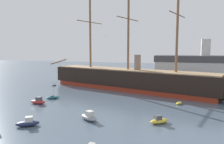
# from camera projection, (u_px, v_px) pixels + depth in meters

# --- Properties ---
(tall_ship) EXTENTS (73.36, 26.13, 36.03)m
(tall_ship) POSITION_uv_depth(u_px,v_px,m) (128.00, 79.00, 76.92)
(tall_ship) COLOR maroon
(tall_ship) RESTS_ON ground
(motorboat_foreground_left) EXTENTS (4.62, 3.92, 1.83)m
(motorboat_foreground_left) POSITION_uv_depth(u_px,v_px,m) (28.00, 123.00, 40.98)
(motorboat_foreground_left) COLOR #1E284C
(motorboat_foreground_left) RESTS_ON ground
(motorboat_near_centre) EXTENTS (5.07, 4.23, 2.00)m
(motorboat_near_centre) POSITION_uv_depth(u_px,v_px,m) (89.00, 117.00, 44.44)
(motorboat_near_centre) COLOR gray
(motorboat_near_centre) RESTS_ON ground
(motorboat_mid_left) EXTENTS (4.48, 1.88, 1.88)m
(motorboat_mid_left) POSITION_uv_depth(u_px,v_px,m) (38.00, 101.00, 57.65)
(motorboat_mid_left) COLOR #B22D28
(motorboat_mid_left) RESTS_ON ground
(motorboat_mid_right) EXTENTS (4.14, 3.85, 1.68)m
(motorboat_mid_right) POSITION_uv_depth(u_px,v_px,m) (159.00, 120.00, 42.47)
(motorboat_mid_right) COLOR gold
(motorboat_mid_right) RESTS_ON ground
(sailboat_alongside_bow) EXTENTS (3.92, 3.43, 5.25)m
(sailboat_alongside_bow) POSITION_uv_depth(u_px,v_px,m) (53.00, 97.00, 63.40)
(sailboat_alongside_bow) COLOR #236670
(sailboat_alongside_bow) RESTS_ON ground
(dinghy_alongside_stern) EXTENTS (2.06, 2.88, 0.62)m
(dinghy_alongside_stern) POSITION_uv_depth(u_px,v_px,m) (179.00, 103.00, 57.09)
(dinghy_alongside_stern) COLOR gold
(dinghy_alongside_stern) RESTS_ON ground
(dinghy_far_left) EXTENTS (1.65, 2.02, 0.44)m
(dinghy_far_left) POSITION_uv_depth(u_px,v_px,m) (54.00, 85.00, 85.49)
(dinghy_far_left) COLOR #1E284C
(dinghy_far_left) RESTS_ON ground
(motorboat_far_right) EXTENTS (4.53, 3.18, 1.76)m
(motorboat_far_right) POSITION_uv_depth(u_px,v_px,m) (212.00, 94.00, 66.91)
(motorboat_far_right) COLOR silver
(motorboat_far_right) RESTS_ON ground
(dinghy_distant_centre) EXTENTS (1.57, 2.69, 0.60)m
(dinghy_distant_centre) POSITION_uv_depth(u_px,v_px,m) (131.00, 86.00, 83.82)
(dinghy_distant_centre) COLOR gray
(dinghy_distant_centre) RESTS_ON ground
(dockside_warehouse_right) EXTENTS (42.68, 13.79, 18.42)m
(dockside_warehouse_right) POSITION_uv_depth(u_px,v_px,m) (206.00, 71.00, 84.28)
(dockside_warehouse_right) COLOR #565659
(dockside_warehouse_right) RESTS_ON ground
(seagull_in_flight) EXTENTS (0.50, 1.12, 0.13)m
(seagull_in_flight) POSITION_uv_depth(u_px,v_px,m) (106.00, 36.00, 52.84)
(seagull_in_flight) COLOR silver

